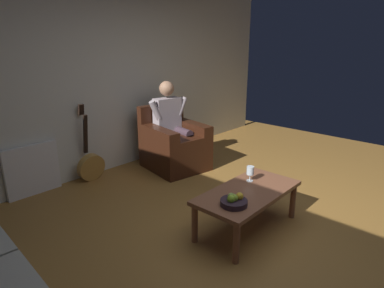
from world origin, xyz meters
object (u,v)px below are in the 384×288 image
Objects in this scene: guitar at (91,164)px; fruit_bowl at (234,201)px; person_seated at (171,121)px; coffee_table at (248,196)px; armchair at (174,146)px; wine_glass_near at (250,171)px.

fruit_bowl is at bearing 91.30° from guitar.
person_seated reaches higher than coffee_table.
armchair reaches higher than coffee_table.
guitar is (0.39, -2.25, -0.14)m from coffee_table.
armchair is at bearing 90.00° from person_seated.
wine_glass_near is at bearing -160.83° from fruit_bowl.
armchair is 5.94× the size of wine_glass_near.
person_seated is 1.11× the size of coffee_table.
person_seated reaches higher than wine_glass_near.
fruit_bowl is (0.55, 0.19, -0.07)m from wine_glass_near.
armchair is 1.20m from guitar.
guitar reaches higher than fruit_bowl.
guitar is 2.33m from fruit_bowl.
armchair is at bearing -106.87° from wine_glass_near.
person_seated reaches higher than armchair.
coffee_table is at bearing 78.42° from person_seated.
armchair reaches higher than wine_glass_near.
person_seated is 1.98m from coffee_table.
coffee_table is (0.72, 1.81, -0.33)m from person_seated.
fruit_bowl is (1.06, 1.89, -0.23)m from person_seated.
fruit_bowl is at bearing 12.10° from coffee_table.
wine_glass_near is (0.51, 1.70, -0.17)m from person_seated.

